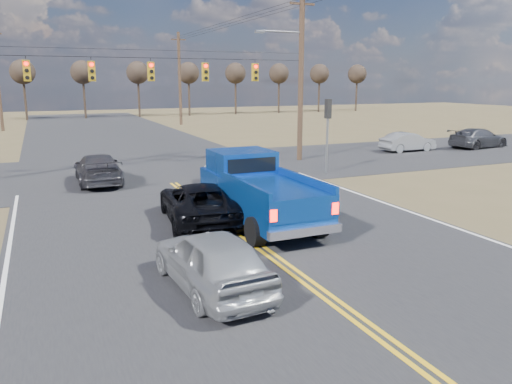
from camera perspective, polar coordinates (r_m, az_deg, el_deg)
name	(u,v)px	position (r m, az deg, el deg)	size (l,w,h in m)	color
ground	(325,297)	(11.75, 7.95, -11.76)	(160.00, 160.00, 0.00)	brown
road_main	(198,202)	(20.49, -6.68, -1.10)	(14.00, 120.00, 0.02)	#28282B
road_cross	(155,170)	(28.09, -11.43, 2.46)	(120.00, 12.00, 0.02)	#28282B
signal_gantry	(161,76)	(27.58, -10.76, 12.88)	(19.60, 4.83, 10.00)	#473323
utility_poles	(155,73)	(26.70, -11.46, 13.22)	(19.60, 58.32, 10.00)	#473323
treeline	(124,68)	(36.51, -14.90, 13.57)	(87.00, 117.80, 7.40)	#33261C
pickup_truck	(258,191)	(17.06, 0.18, 0.15)	(2.57, 6.31, 2.36)	black
silver_suv	(211,260)	(11.80, -5.11, -7.72)	(1.73, 4.30, 1.47)	#96999E
black_suv	(199,202)	(17.46, -6.54, -1.18)	(2.29, 4.97, 1.38)	black
white_car_queue	(228,174)	(22.90, -3.26, 2.11)	(1.40, 4.02, 1.33)	silver
dgrey_car_queue	(98,169)	(25.05, -17.61, 2.54)	(1.98, 4.86, 1.41)	#35343A
cross_car_east_near	(408,142)	(36.45, 16.95, 5.50)	(4.02, 1.40, 1.32)	gray
cross_car_east_far	(478,138)	(40.24, 24.06, 5.65)	(4.95, 2.01, 1.44)	#393A3F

